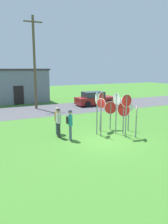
% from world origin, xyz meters
% --- Properties ---
extents(ground_plane, '(80.00, 80.00, 0.00)m').
position_xyz_m(ground_plane, '(0.00, 0.00, 0.00)').
color(ground_plane, '#3D7528').
extents(street_asphalt, '(60.00, 6.40, 0.01)m').
position_xyz_m(street_asphalt, '(0.00, 10.99, 0.00)').
color(street_asphalt, '#4C4C51').
rests_on(street_asphalt, ground).
extents(building_background, '(7.46, 4.82, 3.99)m').
position_xyz_m(building_background, '(-1.67, 17.91, 2.00)').
color(building_background, slate).
rests_on(building_background, ground).
extents(utility_pole, '(1.80, 0.24, 8.98)m').
position_xyz_m(utility_pole, '(-0.63, 12.15, 4.68)').
color(utility_pole, brown).
rests_on(utility_pole, ground).
extents(parked_car_on_street, '(4.34, 2.10, 1.51)m').
position_xyz_m(parked_car_on_street, '(5.73, 11.38, 0.69)').
color(parked_car_on_street, maroon).
rests_on(parked_car_on_street, ground).
extents(stop_sign_tallest, '(0.24, 0.58, 2.32)m').
position_xyz_m(stop_sign_tallest, '(0.33, 0.96, 1.54)').
color(stop_sign_tallest, slate).
rests_on(stop_sign_tallest, ground).
extents(stop_sign_rear_right, '(0.29, 0.58, 1.91)m').
position_xyz_m(stop_sign_rear_right, '(2.62, 1.27, 1.28)').
color(stop_sign_rear_right, slate).
rests_on(stop_sign_rear_right, ground).
extents(stop_sign_low_front, '(0.73, 0.53, 2.55)m').
position_xyz_m(stop_sign_low_front, '(1.00, 2.08, 1.77)').
color(stop_sign_low_front, slate).
rests_on(stop_sign_low_front, ground).
extents(stop_sign_rear_left, '(0.07, 0.73, 2.56)m').
position_xyz_m(stop_sign_rear_left, '(1.47, 1.04, 1.74)').
color(stop_sign_rear_left, slate).
rests_on(stop_sign_rear_left, ground).
extents(stop_sign_center_cluster, '(0.45, 0.48, 1.94)m').
position_xyz_m(stop_sign_center_cluster, '(2.00, -0.25, 1.30)').
color(stop_sign_center_cluster, slate).
rests_on(stop_sign_center_cluster, ground).
extents(stop_sign_leaning_left, '(0.54, 0.47, 2.62)m').
position_xyz_m(stop_sign_leaning_left, '(0.34, 1.47, 1.77)').
color(stop_sign_leaning_left, slate).
rests_on(stop_sign_leaning_left, ground).
extents(stop_sign_nearest, '(0.74, 0.07, 2.58)m').
position_xyz_m(stop_sign_nearest, '(1.52, 0.10, 1.76)').
color(stop_sign_nearest, slate).
rests_on(stop_sign_nearest, ground).
extents(stop_sign_leaning_right, '(0.84, 0.29, 1.91)m').
position_xyz_m(stop_sign_leaning_right, '(1.74, 2.08, 1.30)').
color(stop_sign_leaning_right, slate).
rests_on(stop_sign_leaning_right, ground).
extents(stop_sign_far_back, '(0.37, 0.83, 1.99)m').
position_xyz_m(stop_sign_far_back, '(1.87, 0.82, 1.35)').
color(stop_sign_far_back, slate).
rests_on(stop_sign_far_back, ground).
extents(person_near_signs, '(0.32, 0.57, 1.74)m').
position_xyz_m(person_near_signs, '(-2.02, 1.90, 0.98)').
color(person_near_signs, '#2D2D33').
rests_on(person_near_signs, ground).
extents(person_holding_notes, '(0.43, 0.54, 1.74)m').
position_xyz_m(person_holding_notes, '(-1.61, 1.13, 1.01)').
color(person_holding_notes, '#4C5670').
rests_on(person_holding_notes, ground).
extents(person_in_blue, '(0.45, 0.41, 1.69)m').
position_xyz_m(person_in_blue, '(-1.82, 2.59, 0.95)').
color(person_in_blue, '#4C5670').
rests_on(person_in_blue, ground).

